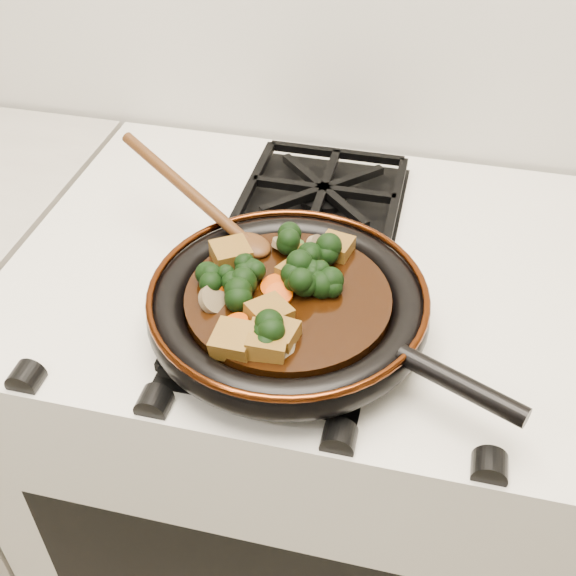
# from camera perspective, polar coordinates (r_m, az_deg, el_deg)

# --- Properties ---
(stove) EXTENTS (0.76, 0.60, 0.90)m
(stove) POSITION_cam_1_polar(r_m,az_deg,el_deg) (1.29, 0.88, -13.52)
(stove) COLOR silver
(stove) RESTS_ON ground
(burner_grate_front) EXTENTS (0.23, 0.23, 0.03)m
(burner_grate_front) POSITION_cam_1_polar(r_m,az_deg,el_deg) (0.85, -0.89, -2.87)
(burner_grate_front) COLOR black
(burner_grate_front) RESTS_ON stove
(burner_grate_back) EXTENTS (0.23, 0.23, 0.03)m
(burner_grate_back) POSITION_cam_1_polar(r_m,az_deg,el_deg) (1.06, 2.81, 7.41)
(burner_grate_back) COLOR black
(burner_grate_back) RESTS_ON stove
(skillet) EXTENTS (0.43, 0.32, 0.05)m
(skillet) POSITION_cam_1_polar(r_m,az_deg,el_deg) (0.83, 0.13, -1.42)
(skillet) COLOR black
(skillet) RESTS_ON burner_grate_front
(braising_sauce) EXTENTS (0.24, 0.24, 0.02)m
(braising_sauce) POSITION_cam_1_polar(r_m,az_deg,el_deg) (0.82, 0.00, -1.10)
(braising_sauce) COLOR black
(braising_sauce) RESTS_ON skillet
(tofu_cube_0) EXTENTS (0.06, 0.06, 0.02)m
(tofu_cube_0) POSITION_cam_1_polar(r_m,az_deg,el_deg) (0.86, -4.52, 2.68)
(tofu_cube_0) COLOR brown
(tofu_cube_0) RESTS_ON braising_sauce
(tofu_cube_1) EXTENTS (0.04, 0.05, 0.02)m
(tofu_cube_1) POSITION_cam_1_polar(r_m,az_deg,el_deg) (0.87, 3.81, 3.21)
(tofu_cube_1) COLOR brown
(tofu_cube_1) RESTS_ON braising_sauce
(tofu_cube_2) EXTENTS (0.05, 0.05, 0.03)m
(tofu_cube_2) POSITION_cam_1_polar(r_m,az_deg,el_deg) (0.75, -1.63, -4.27)
(tofu_cube_2) COLOR brown
(tofu_cube_2) RESTS_ON braising_sauce
(tofu_cube_3) EXTENTS (0.04, 0.04, 0.03)m
(tofu_cube_3) POSITION_cam_1_polar(r_m,az_deg,el_deg) (0.85, 1.86, 2.13)
(tofu_cube_3) COLOR brown
(tofu_cube_3) RESTS_ON braising_sauce
(tofu_cube_4) EXTENTS (0.05, 0.06, 0.03)m
(tofu_cube_4) POSITION_cam_1_polar(r_m,az_deg,el_deg) (0.83, 0.89, 1.18)
(tofu_cube_4) COLOR brown
(tofu_cube_4) RESTS_ON braising_sauce
(tofu_cube_5) EXTENTS (0.06, 0.06, 0.03)m
(tofu_cube_5) POSITION_cam_1_polar(r_m,az_deg,el_deg) (0.78, -1.51, -2.06)
(tofu_cube_5) COLOR brown
(tofu_cube_5) RESTS_ON braising_sauce
(tofu_cube_6) EXTENTS (0.05, 0.04, 0.02)m
(tofu_cube_6) POSITION_cam_1_polar(r_m,az_deg,el_deg) (0.76, -0.79, -3.66)
(tofu_cube_6) COLOR brown
(tofu_cube_6) RESTS_ON braising_sauce
(tofu_cube_7) EXTENTS (0.05, 0.05, 0.03)m
(tofu_cube_7) POSITION_cam_1_polar(r_m,az_deg,el_deg) (0.76, -4.30, -4.15)
(tofu_cube_7) COLOR brown
(tofu_cube_7) RESTS_ON braising_sauce
(broccoli_floret_0) EXTENTS (0.09, 0.08, 0.06)m
(broccoli_floret_0) POSITION_cam_1_polar(r_m,az_deg,el_deg) (0.84, -3.13, 1.44)
(broccoli_floret_0) COLOR black
(broccoli_floret_0) RESTS_ON braising_sauce
(broccoli_floret_1) EXTENTS (0.09, 0.08, 0.07)m
(broccoli_floret_1) POSITION_cam_1_polar(r_m,az_deg,el_deg) (0.75, -1.40, -4.07)
(broccoli_floret_1) COLOR black
(broccoli_floret_1) RESTS_ON braising_sauce
(broccoli_floret_2) EXTENTS (0.07, 0.07, 0.07)m
(broccoli_floret_2) POSITION_cam_1_polar(r_m,az_deg,el_deg) (0.82, -5.66, 0.45)
(broccoli_floret_2) COLOR black
(broccoli_floret_2) RESTS_ON braising_sauce
(broccoli_floret_3) EXTENTS (0.10, 0.09, 0.08)m
(broccoli_floret_3) POSITION_cam_1_polar(r_m,az_deg,el_deg) (0.82, 3.03, 0.47)
(broccoli_floret_3) COLOR black
(broccoli_floret_3) RESTS_ON braising_sauce
(broccoli_floret_4) EXTENTS (0.07, 0.07, 0.07)m
(broccoli_floret_4) POSITION_cam_1_polar(r_m,az_deg,el_deg) (0.82, 1.54, 0.62)
(broccoli_floret_4) COLOR black
(broccoli_floret_4) RESTS_ON braising_sauce
(broccoli_floret_5) EXTENTS (0.08, 0.07, 0.07)m
(broccoli_floret_5) POSITION_cam_1_polar(r_m,az_deg,el_deg) (0.81, -3.80, -0.35)
(broccoli_floret_5) COLOR black
(broccoli_floret_5) RESTS_ON braising_sauce
(broccoli_floret_6) EXTENTS (0.08, 0.08, 0.06)m
(broccoli_floret_6) POSITION_cam_1_polar(r_m,az_deg,el_deg) (0.87, 0.79, 3.50)
(broccoli_floret_6) COLOR black
(broccoli_floret_6) RESTS_ON braising_sauce
(broccoli_floret_7) EXTENTS (0.08, 0.08, 0.06)m
(broccoli_floret_7) POSITION_cam_1_polar(r_m,az_deg,el_deg) (0.83, 1.43, 0.68)
(broccoli_floret_7) COLOR black
(broccoli_floret_7) RESTS_ON braising_sauce
(broccoli_floret_8) EXTENTS (0.08, 0.09, 0.08)m
(broccoli_floret_8) POSITION_cam_1_polar(r_m,az_deg,el_deg) (0.85, 2.28, 2.37)
(broccoli_floret_8) COLOR black
(broccoli_floret_8) RESTS_ON braising_sauce
(carrot_coin_0) EXTENTS (0.03, 0.03, 0.02)m
(carrot_coin_0) POSITION_cam_1_polar(r_m,az_deg,el_deg) (0.82, -1.07, 0.12)
(carrot_coin_0) COLOR #C23E05
(carrot_coin_0) RESTS_ON braising_sauce
(carrot_coin_1) EXTENTS (0.03, 0.03, 0.02)m
(carrot_coin_1) POSITION_cam_1_polar(r_m,az_deg,el_deg) (0.78, -4.13, -2.85)
(carrot_coin_1) COLOR #C23E05
(carrot_coin_1) RESTS_ON braising_sauce
(carrot_coin_2) EXTENTS (0.03, 0.03, 0.02)m
(carrot_coin_2) POSITION_cam_1_polar(r_m,az_deg,el_deg) (0.83, -5.72, 0.10)
(carrot_coin_2) COLOR #C23E05
(carrot_coin_2) RESTS_ON braising_sauce
(carrot_coin_3) EXTENTS (0.03, 0.03, 0.01)m
(carrot_coin_3) POSITION_cam_1_polar(r_m,az_deg,el_deg) (0.81, -0.70, -0.54)
(carrot_coin_3) COLOR #C23E05
(carrot_coin_3) RESTS_ON braising_sauce
(carrot_coin_4) EXTENTS (0.03, 0.03, 0.02)m
(carrot_coin_4) POSITION_cam_1_polar(r_m,az_deg,el_deg) (0.76, -3.01, -4.29)
(carrot_coin_4) COLOR #C23E05
(carrot_coin_4) RESTS_ON braising_sauce
(mushroom_slice_0) EXTENTS (0.04, 0.04, 0.02)m
(mushroom_slice_0) POSITION_cam_1_polar(r_m,az_deg,el_deg) (0.88, -0.25, 3.45)
(mushroom_slice_0) COLOR brown
(mushroom_slice_0) RESTS_ON braising_sauce
(mushroom_slice_1) EXTENTS (0.03, 0.03, 0.02)m
(mushroom_slice_1) POSITION_cam_1_polar(r_m,az_deg,el_deg) (0.75, -1.78, -4.31)
(mushroom_slice_1) COLOR brown
(mushroom_slice_1) RESTS_ON braising_sauce
(mushroom_slice_2) EXTENTS (0.04, 0.04, 0.03)m
(mushroom_slice_2) POSITION_cam_1_polar(r_m,az_deg,el_deg) (0.81, -5.94, -0.93)
(mushroom_slice_2) COLOR brown
(mushroom_slice_2) RESTS_ON braising_sauce
(mushroom_slice_3) EXTENTS (0.03, 0.04, 0.03)m
(mushroom_slice_3) POSITION_cam_1_polar(r_m,az_deg,el_deg) (0.87, 2.32, 3.14)
(mushroom_slice_3) COLOR brown
(mushroom_slice_3) RESTS_ON braising_sauce
(mushroom_slice_4) EXTENTS (0.05, 0.05, 0.03)m
(mushroom_slice_4) POSITION_cam_1_polar(r_m,az_deg,el_deg) (0.75, -0.76, -4.46)
(mushroom_slice_4) COLOR brown
(mushroom_slice_4) RESTS_ON braising_sauce
(wooden_spoon) EXTENTS (0.15, 0.10, 0.24)m
(wooden_spoon) POSITION_cam_1_polar(r_m,az_deg,el_deg) (0.91, -5.92, 5.97)
(wooden_spoon) COLOR #46260F
(wooden_spoon) RESTS_ON braising_sauce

